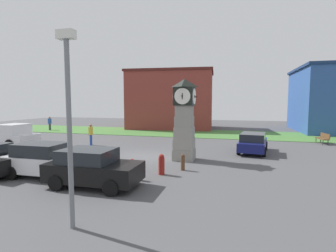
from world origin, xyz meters
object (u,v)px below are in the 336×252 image
Objects in this scene: car_near_tower at (45,160)px; car_by_building at (93,168)px; bollard_near_tower at (132,169)px; car_far_lot at (253,143)px; bench at (323,138)px; pedestrian_by_cars at (50,123)px; bollard_mid_row at (162,164)px; clock_tower at (184,120)px; bollard_far_row at (183,162)px; street_lamp_far_side at (69,115)px; pickup_truck at (5,135)px; pedestrian_near_bench at (91,133)px.

car_by_building is (2.96, -0.66, -0.01)m from car_near_tower.
bollard_near_tower is at bearing 9.49° from car_near_tower.
car_far_lot is 2.57× the size of bench.
bollard_mid_row is at bearing -38.57° from pedestrian_by_cars.
clock_tower is 5.76m from car_far_lot.
car_by_building reaches higher than bollard_near_tower.
bollard_mid_row is at bearing -96.01° from clock_tower.
bollard_mid_row is 8.46m from car_far_lot.
bollard_mid_row is 0.62× the size of bench.
street_lamp_far_side is (-1.68, -7.03, 2.79)m from bollard_far_row.
street_lamp_far_side is at bearing -87.27° from bollard_near_tower.
car_by_building is 13.81m from pickup_truck.
bollard_far_row is (0.84, 1.08, -0.08)m from bollard_mid_row.
pedestrian_near_bench reaches higher than car_far_lot.
car_by_building is at bearing -132.05° from bollard_near_tower.
clock_tower is at bearing 43.89° from car_near_tower.
bollard_near_tower is 24.73m from pedestrian_by_cars.
clock_tower reaches higher than pickup_truck.
car_far_lot is 25.40m from pedestrian_by_cars.
pedestrian_near_bench is (-8.21, 6.88, 0.50)m from bollard_mid_row.
pedestrian_near_bench is (-18.77, -5.93, 0.49)m from bench.
car_far_lot is 14.35m from street_lamp_far_side.
car_near_tower is 0.74× the size of street_lamp_far_side.
bollard_mid_row is 14.95m from pickup_truck.
car_by_building is at bearing -131.27° from bollard_far_row.
bollard_near_tower is at bearing -133.38° from bollard_mid_row.
bollard_mid_row is at bearing 19.21° from car_near_tower.
car_near_tower is 0.95× the size of car_far_lot.
car_near_tower is at bearing 137.03° from street_lamp_far_side.
pickup_truck is at bearing -65.54° from pedestrian_by_cars.
street_lamp_far_side is at bearing -49.09° from pedestrian_by_cars.
car_by_building is 2.37× the size of bench.
street_lamp_far_side reaches higher than car_by_building.
car_by_building is 19.98m from bench.
pickup_truck reaches higher than bollard_near_tower.
clock_tower is at bearing -20.99° from pedestrian_near_bench.
car_by_building is at bearing -12.51° from car_near_tower.
bollard_near_tower reaches higher than bollard_far_row.
car_by_building is at bearing 112.80° from street_lamp_far_side.
bollard_mid_row is at bearing -127.84° from bollard_far_row.
street_lamp_far_side is at bearing -112.59° from car_far_lot.
bollard_mid_row is 10.73m from pedestrian_near_bench.
pickup_truck is (-14.32, 4.30, 0.41)m from bollard_mid_row.
car_by_building reaches higher than bollard_mid_row.
pedestrian_near_bench is at bearing -179.02° from car_far_lot.
street_lamp_far_side is (-11.40, -18.76, 2.70)m from bench.
bollard_mid_row is at bearing 46.62° from bollard_near_tower.
car_far_lot is (4.21, 3.51, -1.75)m from clock_tower.
car_far_lot reaches higher than bollard_near_tower.
street_lamp_far_side reaches higher than pedestrian_by_cars.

